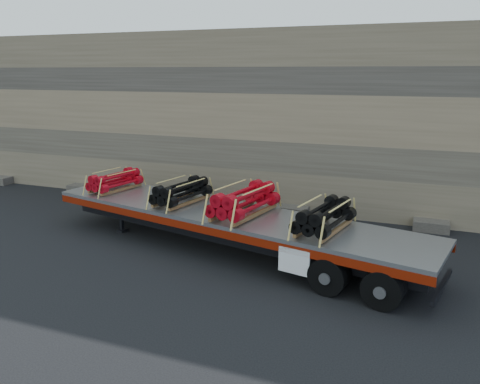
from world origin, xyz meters
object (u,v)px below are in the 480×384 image
Objects in this scene: trailer at (227,231)px; bundle_midrear at (244,202)px; bundle_midfront at (181,192)px; bundle_front at (115,181)px; bundle_rear at (324,217)px.

bundle_midrear reaches higher than trailer.
trailer is 2.04m from bundle_midfront.
bundle_midrear is (0.62, -0.14, 1.05)m from trailer.
bundle_front is at bearing -180.00° from trailer.
bundle_front is 0.90× the size of bundle_rear.
bundle_front is (-4.77, 1.05, 0.97)m from trailer.
bundle_rear is (2.50, -0.55, -0.05)m from bundle_midrear.
bundle_front is 8.08m from bundle_rear.
bundle_midrear is at bearing -0.00° from trailer.
bundle_midfront is 0.96× the size of bundle_rear.
bundle_rear reaches higher than trailer.
trailer is 6.04× the size of bundle_rear.
bundle_front is at bearing 180.00° from bundle_midrear.
bundle_midfront is (3.03, -0.67, 0.02)m from bundle_front.
bundle_midfront is at bearing 180.00° from bundle_rear.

